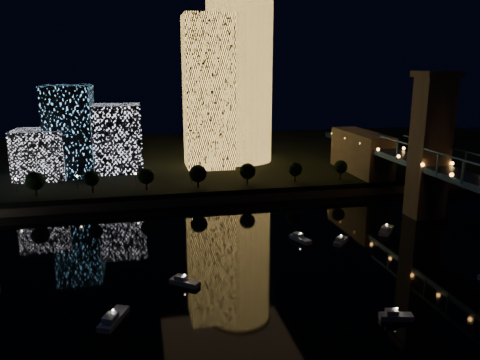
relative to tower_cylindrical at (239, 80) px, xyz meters
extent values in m
plane|color=black|center=(-17.30, -137.99, -44.85)|extent=(520.00, 520.00, 0.00)
cube|color=black|center=(-17.30, 22.01, -42.35)|extent=(420.00, 160.00, 5.00)
cube|color=#6B5E4C|center=(-17.30, -55.99, -43.35)|extent=(420.00, 6.00, 3.00)
cylinder|color=#FFBC51|center=(0.00, 0.00, -1.13)|extent=(32.00, 32.00, 77.44)
cube|color=#FFBC51|center=(-17.18, -11.32, -5.38)|extent=(21.66, 21.66, 68.93)
cube|color=white|center=(-60.23, -12.23, -24.89)|extent=(24.30, 20.56, 29.91)
cube|color=#57AAEC|center=(-78.31, -14.92, -20.53)|extent=(19.32, 25.11, 38.63)
cube|color=white|center=(-90.35, -20.39, -29.49)|extent=(20.70, 18.82, 20.70)
cube|color=#6B5E4C|center=(47.70, -87.99, -20.85)|extent=(11.00, 9.00, 48.00)
cube|color=#6B5E4C|center=(47.70, -87.99, 4.15)|extent=(13.00, 11.00, 2.00)
cube|color=#6B5E4C|center=(47.70, -37.99, -33.35)|extent=(12.00, 40.00, 23.00)
cube|color=navy|center=(42.70, -101.99, -23.35)|extent=(0.50, 0.50, 7.00)
cube|color=navy|center=(42.70, -77.99, -23.35)|extent=(0.50, 0.50, 7.00)
sphere|color=orange|center=(42.20, -92.99, -25.05)|extent=(1.20, 1.20, 1.20)
sphere|color=orange|center=(42.20, -47.99, -25.05)|extent=(1.20, 1.20, 1.20)
cube|color=silver|center=(-39.84, -123.84, -44.25)|extent=(7.48, 6.48, 1.20)
cube|color=silver|center=(-40.74, -123.16, -43.15)|extent=(3.29, 3.16, 1.00)
sphere|color=white|center=(-39.84, -123.84, -42.25)|extent=(0.36, 0.36, 0.36)
cube|color=silver|center=(26.58, -100.23, -44.25)|extent=(8.13, 8.64, 1.20)
cube|color=silver|center=(25.68, -101.24, -43.15)|extent=(3.84, 3.91, 1.00)
sphere|color=white|center=(26.58, -100.23, -42.25)|extent=(0.36, 0.36, 0.36)
cube|color=silver|center=(-2.78, -101.97, -44.25)|extent=(5.16, 8.05, 1.20)
cube|color=silver|center=(-3.21, -100.90, -43.15)|extent=(2.86, 3.24, 1.00)
sphere|color=white|center=(-2.78, -101.97, -42.25)|extent=(0.36, 0.36, 0.36)
cube|color=silver|center=(1.83, -148.99, -44.25)|extent=(7.15, 3.66, 1.20)
cube|color=silver|center=(0.83, -148.76, -43.15)|extent=(2.73, 2.27, 1.00)
sphere|color=white|center=(1.83, -148.99, -42.25)|extent=(0.36, 0.36, 0.36)
cube|color=silver|center=(8.44, -106.18, -44.25)|extent=(6.53, 6.68, 1.20)
cube|color=silver|center=(7.70, -106.95, -43.15)|extent=(3.04, 3.06, 1.00)
sphere|color=white|center=(8.44, -106.18, -42.25)|extent=(0.36, 0.36, 0.36)
cube|color=silver|center=(-55.85, -137.46, -44.25)|extent=(6.38, 9.79, 1.20)
cube|color=silver|center=(-56.40, -138.76, -43.15)|extent=(3.51, 3.96, 1.00)
sphere|color=white|center=(-55.85, -137.46, -42.25)|extent=(0.36, 0.36, 0.36)
cylinder|color=black|center=(-87.30, -49.99, -37.85)|extent=(0.70, 0.70, 4.00)
sphere|color=black|center=(-87.30, -49.99, -34.35)|extent=(6.84, 6.84, 6.84)
cylinder|color=black|center=(-67.30, -49.99, -37.85)|extent=(0.70, 0.70, 4.00)
sphere|color=black|center=(-67.30, -49.99, -34.35)|extent=(5.59, 5.59, 5.59)
cylinder|color=black|center=(-47.30, -49.99, -37.85)|extent=(0.70, 0.70, 4.00)
sphere|color=black|center=(-47.30, -49.99, -34.35)|extent=(6.27, 6.27, 6.27)
cylinder|color=black|center=(-27.30, -49.99, -37.85)|extent=(0.70, 0.70, 4.00)
sphere|color=black|center=(-27.30, -49.99, -34.35)|extent=(6.93, 6.93, 6.93)
cylinder|color=black|center=(-7.30, -49.99, -37.85)|extent=(0.70, 0.70, 4.00)
sphere|color=black|center=(-7.30, -49.99, -34.35)|extent=(6.48, 6.48, 6.48)
cylinder|color=black|center=(12.70, -49.99, -37.85)|extent=(0.70, 0.70, 4.00)
sphere|color=black|center=(12.70, -49.99, -34.35)|extent=(5.92, 5.92, 5.92)
cylinder|color=black|center=(32.70, -49.99, -37.85)|extent=(0.70, 0.70, 4.00)
sphere|color=black|center=(32.70, -49.99, -34.35)|extent=(5.60, 5.60, 5.60)
cylinder|color=black|center=(-95.30, -43.99, -37.35)|extent=(0.24, 0.24, 5.00)
sphere|color=#FFCC7F|center=(-95.30, -43.99, -34.55)|extent=(0.70, 0.70, 0.70)
cylinder|color=black|center=(-73.30, -43.99, -37.35)|extent=(0.24, 0.24, 5.00)
sphere|color=#FFCC7F|center=(-73.30, -43.99, -34.55)|extent=(0.70, 0.70, 0.70)
cylinder|color=black|center=(-51.30, -43.99, -37.35)|extent=(0.24, 0.24, 5.00)
sphere|color=#FFCC7F|center=(-51.30, -43.99, -34.55)|extent=(0.70, 0.70, 0.70)
cylinder|color=black|center=(-29.30, -43.99, -37.35)|extent=(0.24, 0.24, 5.00)
sphere|color=#FFCC7F|center=(-29.30, -43.99, -34.55)|extent=(0.70, 0.70, 0.70)
cylinder|color=black|center=(-7.30, -43.99, -37.35)|extent=(0.24, 0.24, 5.00)
sphere|color=#FFCC7F|center=(-7.30, -43.99, -34.55)|extent=(0.70, 0.70, 0.70)
cylinder|color=black|center=(14.70, -43.99, -37.35)|extent=(0.24, 0.24, 5.00)
sphere|color=#FFCC7F|center=(14.70, -43.99, -34.55)|extent=(0.70, 0.70, 0.70)
camera|label=1|loc=(-48.42, -228.21, 6.65)|focal=35.00mm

